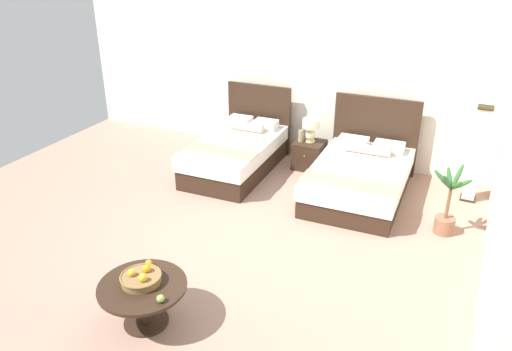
% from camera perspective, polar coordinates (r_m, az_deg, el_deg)
% --- Properties ---
extents(ground_plane, '(9.44, 9.80, 0.02)m').
position_cam_1_polar(ground_plane, '(6.67, -1.53, -7.25)').
color(ground_plane, '#9E7867').
extents(wall_back, '(9.44, 0.12, 2.83)m').
position_cam_1_polar(wall_back, '(8.76, 7.58, 10.90)').
color(wall_back, white).
rests_on(wall_back, ground).
extents(bed_near_window, '(1.21, 2.08, 1.23)m').
position_cam_1_polar(bed_near_window, '(8.44, -2.14, 2.62)').
color(bed_near_window, '#2F1F15').
rests_on(bed_near_window, ground).
extents(bed_near_corner, '(1.42, 2.12, 1.26)m').
position_cam_1_polar(bed_near_corner, '(7.81, 11.60, -0.09)').
color(bed_near_corner, '#2F1F15').
rests_on(bed_near_corner, ground).
extents(nightstand, '(0.48, 0.49, 0.46)m').
position_cam_1_polar(nightstand, '(8.59, 5.98, 2.33)').
color(nightstand, '#2F1F15').
rests_on(nightstand, ground).
extents(table_lamp, '(0.28, 0.28, 0.39)m').
position_cam_1_polar(table_lamp, '(8.43, 6.17, 5.38)').
color(table_lamp, beige).
rests_on(table_lamp, nightstand).
extents(vase, '(0.09, 0.09, 0.20)m').
position_cam_1_polar(vase, '(8.48, 5.07, 4.46)').
color(vase, gray).
rests_on(vase, nightstand).
extents(coffee_table, '(0.88, 0.88, 0.47)m').
position_cam_1_polar(coffee_table, '(5.31, -12.54, -12.84)').
color(coffee_table, '#2F1F15').
rests_on(coffee_table, ground).
extents(fruit_bowl, '(0.41, 0.41, 0.15)m').
position_cam_1_polar(fruit_bowl, '(5.24, -12.77, -11.13)').
color(fruit_bowl, brown).
rests_on(fruit_bowl, coffee_table).
extents(loose_apple, '(0.08, 0.08, 0.08)m').
position_cam_1_polar(loose_apple, '(4.97, -10.66, -13.41)').
color(loose_apple, '#8AAF48').
rests_on(loose_apple, coffee_table).
extents(loose_orange, '(0.08, 0.08, 0.08)m').
position_cam_1_polar(loose_orange, '(5.46, -11.94, -9.62)').
color(loose_orange, orange).
rests_on(loose_orange, coffee_table).
extents(floor_lamp_corner, '(0.21, 0.21, 1.44)m').
position_cam_1_polar(floor_lamp_corner, '(7.96, 23.48, 2.14)').
color(floor_lamp_corner, black).
rests_on(floor_lamp_corner, ground).
extents(potted_palm, '(0.50, 0.49, 0.95)m').
position_cam_1_polar(potted_palm, '(7.09, 20.60, -3.80)').
color(potted_palm, brown).
rests_on(potted_palm, ground).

